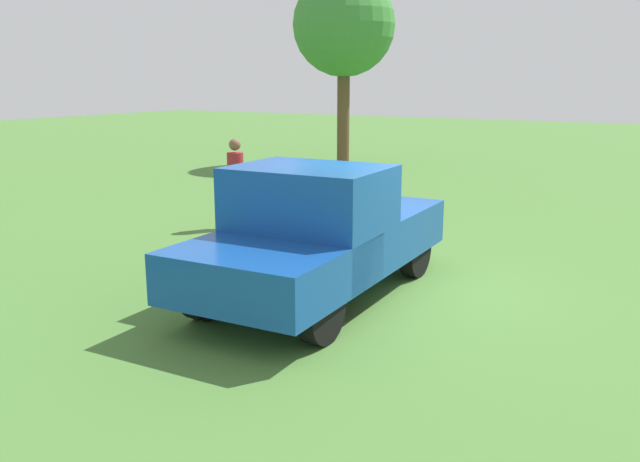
# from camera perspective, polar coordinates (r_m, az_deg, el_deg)

# --- Properties ---
(ground_plane) EXTENTS (80.00, 80.00, 0.00)m
(ground_plane) POSITION_cam_1_polar(r_m,az_deg,el_deg) (9.37, 6.71, -5.08)
(ground_plane) COLOR #477533
(pickup_truck) EXTENTS (4.64, 2.08, 1.80)m
(pickup_truck) POSITION_cam_1_polar(r_m,az_deg,el_deg) (8.75, -0.37, -0.00)
(pickup_truck) COLOR black
(pickup_truck) RESTS_ON ground_plane
(person_bystander) EXTENTS (0.40, 0.40, 1.76)m
(person_bystander) POSITION_cam_1_polar(r_m,az_deg,el_deg) (13.09, -7.24, 4.55)
(person_bystander) COLOR #7A6B51
(person_bystander) RESTS_ON ground_plane
(tree_back_left) EXTENTS (3.39, 3.39, 6.32)m
(tree_back_left) POSITION_cam_1_polar(r_m,az_deg,el_deg) (22.89, 2.07, 17.17)
(tree_back_left) COLOR brown
(tree_back_left) RESTS_ON ground_plane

